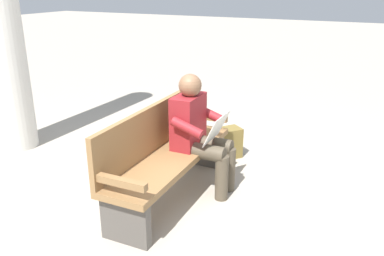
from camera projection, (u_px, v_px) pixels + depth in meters
The scene contains 4 objects.
ground_plane at pixel (172, 197), 3.94m from camera, with size 40.00×40.00×0.00m, color #A89E8E.
bench_near at pixel (165, 153), 3.81m from camera, with size 1.81×0.53×0.90m.
person_seated at pixel (199, 131), 3.89m from camera, with size 0.58×0.58×1.18m.
backpack at pixel (226, 143), 4.77m from camera, with size 0.40×0.37×0.36m.
Camera 1 is at (3.02, 1.72, 1.99)m, focal length 37.45 mm.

